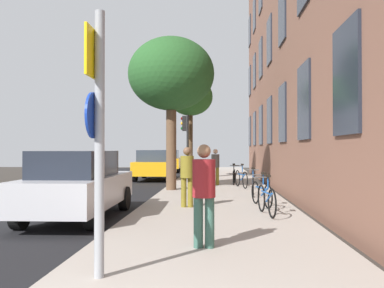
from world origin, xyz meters
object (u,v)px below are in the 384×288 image
(pedestrian_1, at_px, (187,173))
(car_2, at_px, (168,161))
(bicycle_4, at_px, (234,176))
(pedestrian_2, at_px, (215,164))
(bicycle_1, at_px, (262,193))
(tree_near, at_px, (171,75))
(bicycle_0, at_px, (266,199))
(car_1, at_px, (155,165))
(sign_post, at_px, (98,125))
(car_0, at_px, (79,184))
(traffic_light, at_px, (186,135))
(bicycle_2, at_px, (253,185))
(bicycle_3, at_px, (241,178))
(tree_far, at_px, (190,98))
(pedestrian_0, at_px, (204,189))

(pedestrian_1, distance_m, car_2, 19.12)
(bicycle_4, xyz_separation_m, pedestrian_2, (-0.83, -0.55, 0.53))
(bicycle_1, height_order, bicycle_4, bicycle_1)
(tree_near, distance_m, bicycle_0, 7.73)
(car_1, bearing_deg, bicycle_0, -69.87)
(tree_near, distance_m, pedestrian_1, 5.94)
(car_1, bearing_deg, sign_post, -83.73)
(sign_post, distance_m, bicycle_0, 5.71)
(pedestrian_2, xyz_separation_m, car_0, (-3.23, -8.23, -0.17))
(traffic_light, distance_m, bicycle_4, 4.43)
(bicycle_2, xyz_separation_m, bicycle_3, (-0.22, 2.89, 0.01))
(car_2, bearing_deg, tree_far, -74.17)
(tree_far, bearing_deg, pedestrian_2, -72.55)
(bicycle_3, bearing_deg, sign_post, -101.62)
(bicycle_0, bearing_deg, car_2, 103.36)
(pedestrian_0, bearing_deg, car_0, 134.49)
(pedestrian_0, bearing_deg, bicycle_4, 85.35)
(bicycle_1, height_order, bicycle_3, bicycle_3)
(sign_post, distance_m, tree_far, 17.47)
(bicycle_1, distance_m, pedestrian_1, 2.11)
(sign_post, xyz_separation_m, car_0, (-1.85, 4.71, -1.12))
(bicycle_0, xyz_separation_m, pedestrian_1, (-1.97, 1.20, 0.54))
(car_2, bearing_deg, car_1, -87.92)
(sign_post, bearing_deg, bicycle_3, 78.38)
(car_0, xyz_separation_m, car_2, (-0.32, 20.27, 0.00))
(tree_near, height_order, bicycle_3, tree_near)
(tree_near, height_order, car_2, tree_near)
(tree_near, distance_m, bicycle_3, 4.99)
(pedestrian_2, bearing_deg, car_1, 128.01)
(pedestrian_2, distance_m, car_1, 5.30)
(pedestrian_0, relative_size, car_1, 0.38)
(traffic_light, bearing_deg, bicycle_2, -69.69)
(bicycle_1, distance_m, bicycle_2, 2.58)
(bicycle_1, bearing_deg, tree_near, 123.87)
(bicycle_4, height_order, pedestrian_1, pedestrian_1)
(sign_post, bearing_deg, tree_near, 91.63)
(bicycle_1, distance_m, pedestrian_0, 5.03)
(bicycle_2, relative_size, pedestrian_2, 1.05)
(sign_post, bearing_deg, pedestrian_1, 83.92)
(tree_far, bearing_deg, pedestrian_0, -85.55)
(sign_post, distance_m, car_0, 5.18)
(tree_far, height_order, car_1, tree_far)
(traffic_light, xyz_separation_m, pedestrian_1, (0.84, -10.58, -1.40))
(bicycle_1, bearing_deg, bicycle_2, 90.02)
(bicycle_0, distance_m, bicycle_2, 4.08)
(bicycle_4, bearing_deg, bicycle_1, -86.42)
(bicycle_3, bearing_deg, bicycle_2, -85.59)
(bicycle_3, relative_size, car_2, 0.41)
(bicycle_3, bearing_deg, car_1, 129.24)
(pedestrian_1, bearing_deg, bicycle_0, -31.50)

